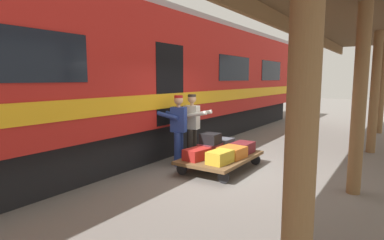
% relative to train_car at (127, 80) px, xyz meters
% --- Properties ---
extents(ground_plane, '(60.00, 60.00, 0.00)m').
position_rel_train_car_xyz_m(ground_plane, '(-3.51, 0.00, -2.06)').
color(ground_plane, slate).
extents(platform_canopy, '(3.20, 16.37, 3.56)m').
position_rel_train_car_xyz_m(platform_canopy, '(-5.66, 0.00, 1.23)').
color(platform_canopy, brown).
rests_on(platform_canopy, ground_plane).
extents(train_car, '(3.02, 20.94, 4.00)m').
position_rel_train_car_xyz_m(train_car, '(0.00, 0.00, 0.00)').
color(train_car, '#B21E19').
rests_on(train_car, ground_plane).
extents(luggage_cart, '(1.29, 2.08, 0.32)m').
position_rel_train_car_xyz_m(luggage_cart, '(-2.96, 0.02, -1.78)').
color(luggage_cart, brown).
rests_on(luggage_cart, ground_plane).
extents(suitcase_red_plastic, '(0.45, 0.63, 0.24)m').
position_rel_train_car_xyz_m(suitcase_red_plastic, '(-2.67, 0.59, -1.62)').
color(suitcase_red_plastic, '#AD231E').
rests_on(suitcase_red_plastic, luggage_cart).
extents(suitcase_maroon_trunk, '(0.44, 0.57, 0.25)m').
position_rel_train_car_xyz_m(suitcase_maroon_trunk, '(-3.25, -0.56, -1.61)').
color(suitcase_maroon_trunk, maroon).
rests_on(suitcase_maroon_trunk, luggage_cart).
extents(suitcase_burgundy_valise, '(0.46, 0.55, 0.25)m').
position_rel_train_car_xyz_m(suitcase_burgundy_valise, '(-2.67, 0.02, -1.61)').
color(suitcase_burgundy_valise, maroon).
rests_on(suitcase_burgundy_valise, luggage_cart).
extents(suitcase_yellow_case, '(0.42, 0.60, 0.27)m').
position_rel_train_car_xyz_m(suitcase_yellow_case, '(-3.25, 0.59, -1.60)').
color(suitcase_yellow_case, gold).
rests_on(suitcase_yellow_case, luggage_cart).
extents(suitcase_orange_carryall, '(0.55, 0.59, 0.25)m').
position_rel_train_car_xyz_m(suitcase_orange_carryall, '(-3.25, 0.02, -1.61)').
color(suitcase_orange_carryall, '#CC6B23').
rests_on(suitcase_orange_carryall, luggage_cart).
extents(suitcase_slate_roller, '(0.52, 0.54, 0.29)m').
position_rel_train_car_xyz_m(suitcase_slate_roller, '(-2.67, -0.56, -1.59)').
color(suitcase_slate_roller, '#4C515B').
rests_on(suitcase_slate_roller, luggage_cart).
extents(suitcase_black_hardshell, '(0.42, 0.40, 0.25)m').
position_rel_train_car_xyz_m(suitcase_black_hardshell, '(-2.67, 0.01, -1.36)').
color(suitcase_black_hardshell, black).
rests_on(suitcase_black_hardshell, suitcase_burgundy_valise).
extents(porter_in_overalls, '(0.73, 0.55, 1.70)m').
position_rel_train_car_xyz_m(porter_in_overalls, '(-1.89, 0.23, -1.14)').
color(porter_in_overalls, navy).
rests_on(porter_in_overalls, ground_plane).
extents(porter_by_door, '(0.69, 0.47, 1.70)m').
position_rel_train_car_xyz_m(porter_by_door, '(-1.95, -0.33, -1.14)').
color(porter_by_door, '#332D28').
rests_on(porter_by_door, ground_plane).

